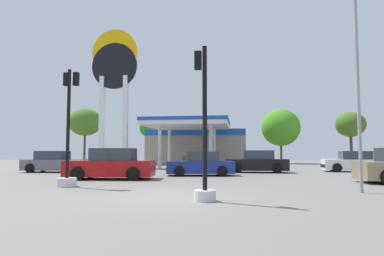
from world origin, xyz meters
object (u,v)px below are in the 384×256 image
car_3 (353,162)px  tree_3 (281,128)px  corner_streetlamp (359,62)px  car_0 (200,165)px  traffic_signal_1 (68,150)px  car_1 (54,163)px  car_5 (111,165)px  station_pole_sign (114,78)px  tree_1 (153,128)px  tree_4 (350,125)px  tree_2 (214,131)px  car_2 (257,162)px  tree_0 (85,122)px  traffic_signal_0 (204,150)px

car_3 → tree_3: (-3.05, 16.56, 3.73)m
tree_3 → corner_streetlamp: (-0.87, -29.80, 0.28)m
car_0 → traffic_signal_1: size_ratio=0.87×
car_1 → car_5: size_ratio=0.90×
station_pole_sign → car_0: station_pole_sign is taller
car_5 → tree_3: (11.90, 25.20, 3.66)m
tree_3 → car_3: bearing=-79.6°
tree_1 → tree_3: bearing=2.9°
car_3 → traffic_signal_1: 19.81m
tree_1 → tree_4: size_ratio=0.94×
car_0 → traffic_signal_1: traffic_signal_1 is taller
tree_1 → corner_streetlamp: corner_streetlamp is taller
tree_2 → corner_streetlamp: 30.02m
car_5 → tree_4: tree_4 is taller
car_2 → traffic_signal_1: (-8.35, -10.78, 0.81)m
car_0 → tree_1: 23.08m
tree_0 → corner_streetlamp: 37.57m
car_2 → traffic_signal_0: (-2.28, -14.03, 0.82)m
car_5 → tree_3: 28.11m
traffic_signal_1 → tree_1: 28.69m
corner_streetlamp → traffic_signal_1: bearing=176.4°
car_1 → tree_1: bearing=83.7°
car_0 → corner_streetlamp: size_ratio=0.54×
tree_3 → tree_2: bearing=-175.2°
car_1 → corner_streetlamp: 20.26m
car_0 → corner_streetlamp: corner_streetlamp is taller
traffic_signal_0 → tree_4: tree_4 is taller
car_0 → car_1: 10.82m
car_1 → tree_3: 27.29m
car_3 → tree_3: 17.25m
corner_streetlamp → car_2: bearing=104.9°
car_3 → traffic_signal_1: (-15.33, -12.53, 0.84)m
car_2 → corner_streetlamp: 12.54m
car_0 → car_5: car_5 is taller
car_2 → car_0: bearing=-134.9°
tree_4 → corner_streetlamp: (-9.21, -30.38, -0.04)m
tree_3 → tree_1: bearing=-177.1°
car_3 → tree_2: bearing=125.2°
station_pole_sign → car_5: (4.75, -12.52, -7.58)m
car_5 → tree_0: 27.88m
car_3 → traffic_signal_0: (-9.25, -15.78, 0.84)m
car_0 → station_pole_sign: bearing=134.8°
traffic_signal_0 → car_0: bearing=97.1°
car_3 → tree_1: (-19.09, 15.76, 3.81)m
tree_4 → traffic_signal_0: bearing=-113.8°
tree_1 → car_2: bearing=-55.3°
traffic_signal_1 → tree_3: size_ratio=0.74×
tree_3 → traffic_signal_1: bearing=-112.9°
traffic_signal_0 → tree_3: 33.06m
tree_3 → car_5: bearing=-115.3°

